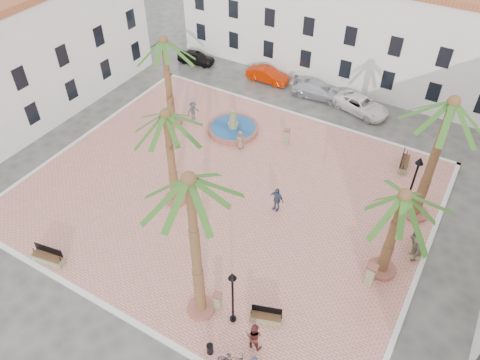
{
  "coord_description": "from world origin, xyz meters",
  "views": [
    {
      "loc": [
        12.54,
        -19.67,
        21.8
      ],
      "look_at": [
        1.0,
        0.0,
        1.6
      ],
      "focal_mm": 35.0,
      "sensor_mm": 36.0,
      "label": 1
    }
  ],
  "objects_px": {
    "pedestrian_east": "(416,247)",
    "car_black": "(196,57)",
    "bench_s": "(48,258)",
    "fountain": "(233,128)",
    "bollard_e": "(371,275)",
    "lamppost_e": "(415,176)",
    "car_silver": "(317,90)",
    "bollard_n": "(287,136)",
    "car_red": "(268,75)",
    "lamppost_s": "(233,289)",
    "litter_bin": "(210,349)",
    "palm_ne": "(449,116)",
    "bench_e": "(416,247)",
    "bench_ne": "(404,163)",
    "pedestrian_fountain_b": "(277,199)",
    "palm_s": "(190,195)",
    "pedestrian_fountain_a": "(240,140)",
    "palm_nw": "(165,51)",
    "pedestrian_north": "(193,111)",
    "bench_se": "(266,317)",
    "bollard_se": "(218,301)",
    "palm_e": "(401,207)",
    "car_white": "(361,105)",
    "palm_sw": "(167,126)"
  },
  "relations": [
    {
      "from": "palm_s",
      "to": "bollard_n",
      "type": "height_order",
      "value": "palm_s"
    },
    {
      "from": "bollard_n",
      "to": "car_red",
      "type": "height_order",
      "value": "bollard_n"
    },
    {
      "from": "pedestrian_north",
      "to": "bollard_e",
      "type": "bearing_deg",
      "value": -94.1
    },
    {
      "from": "litter_bin",
      "to": "pedestrian_east",
      "type": "xyz_separation_m",
      "value": [
        7.01,
        11.02,
        0.58
      ]
    },
    {
      "from": "litter_bin",
      "to": "pedestrian_fountain_b",
      "type": "distance_m",
      "value": 10.7
    },
    {
      "from": "car_red",
      "to": "lamppost_s",
      "type": "bearing_deg",
      "value": -156.41
    },
    {
      "from": "palm_nw",
      "to": "palm_sw",
      "type": "height_order",
      "value": "palm_nw"
    },
    {
      "from": "pedestrian_east",
      "to": "car_black",
      "type": "bearing_deg",
      "value": -141.66
    },
    {
      "from": "bench_e",
      "to": "bollard_se",
      "type": "bearing_deg",
      "value": 125.07
    },
    {
      "from": "bollard_e",
      "to": "car_red",
      "type": "distance_m",
      "value": 23.12
    },
    {
      "from": "lamppost_e",
      "to": "car_silver",
      "type": "height_order",
      "value": "lamppost_e"
    },
    {
      "from": "fountain",
      "to": "bollard_e",
      "type": "relative_size",
      "value": 2.68
    },
    {
      "from": "litter_bin",
      "to": "pedestrian_fountain_a",
      "type": "distance_m",
      "value": 16.58
    },
    {
      "from": "pedestrian_fountain_b",
      "to": "litter_bin",
      "type": "bearing_deg",
      "value": -70.13
    },
    {
      "from": "bollard_n",
      "to": "pedestrian_east",
      "type": "distance_m",
      "value": 12.95
    },
    {
      "from": "pedestrian_fountain_a",
      "to": "palm_s",
      "type": "bearing_deg",
      "value": -77.6
    },
    {
      "from": "palm_ne",
      "to": "bench_e",
      "type": "relative_size",
      "value": 4.85
    },
    {
      "from": "palm_sw",
      "to": "litter_bin",
      "type": "relative_size",
      "value": 10.91
    },
    {
      "from": "palm_nw",
      "to": "pedestrian_north",
      "type": "xyz_separation_m",
      "value": [
        1.17,
        1.3,
        -5.47
      ]
    },
    {
      "from": "palm_ne",
      "to": "bench_s",
      "type": "relative_size",
      "value": 4.34
    },
    {
      "from": "bollard_e",
      "to": "litter_bin",
      "type": "bearing_deg",
      "value": -124.12
    },
    {
      "from": "bollard_se",
      "to": "pedestrian_fountain_b",
      "type": "distance_m",
      "value": 8.25
    },
    {
      "from": "car_red",
      "to": "car_silver",
      "type": "relative_size",
      "value": 0.84
    },
    {
      "from": "palm_ne",
      "to": "pedestrian_north",
      "type": "distance_m",
      "value": 19.74
    },
    {
      "from": "bench_se",
      "to": "bollard_se",
      "type": "bearing_deg",
      "value": 175.49
    },
    {
      "from": "palm_e",
      "to": "pedestrian_east",
      "type": "relative_size",
      "value": 3.46
    },
    {
      "from": "palm_e",
      "to": "car_red",
      "type": "distance_m",
      "value": 22.92
    },
    {
      "from": "car_black",
      "to": "palm_e",
      "type": "bearing_deg",
      "value": -131.48
    },
    {
      "from": "bench_s",
      "to": "car_black",
      "type": "bearing_deg",
      "value": 94.91
    },
    {
      "from": "bench_s",
      "to": "bench_ne",
      "type": "bearing_deg",
      "value": 41.07
    },
    {
      "from": "pedestrian_fountain_b",
      "to": "palm_s",
      "type": "bearing_deg",
      "value": -79.58
    },
    {
      "from": "fountain",
      "to": "car_black",
      "type": "xyz_separation_m",
      "value": [
        -9.09,
        8.12,
        0.19
      ]
    },
    {
      "from": "bench_e",
      "to": "bollard_se",
      "type": "xyz_separation_m",
      "value": [
        -8.0,
        -9.36,
        0.38
      ]
    },
    {
      "from": "palm_ne",
      "to": "bench_e",
      "type": "bearing_deg",
      "value": -74.52
    },
    {
      "from": "bench_s",
      "to": "bench_se",
      "type": "distance_m",
      "value": 13.08
    },
    {
      "from": "bollard_n",
      "to": "pedestrian_fountain_a",
      "type": "xyz_separation_m",
      "value": [
        -2.75,
        -2.31,
        0.11
      ]
    },
    {
      "from": "pedestrian_fountain_b",
      "to": "car_red",
      "type": "distance_m",
      "value": 16.79
    },
    {
      "from": "lamppost_s",
      "to": "pedestrian_east",
      "type": "height_order",
      "value": "lamppost_s"
    },
    {
      "from": "fountain",
      "to": "bollard_se",
      "type": "relative_size",
      "value": 3.25
    },
    {
      "from": "pedestrian_fountain_b",
      "to": "car_silver",
      "type": "height_order",
      "value": "pedestrian_fountain_b"
    },
    {
      "from": "bench_s",
      "to": "bench_e",
      "type": "distance_m",
      "value": 21.62
    },
    {
      "from": "palm_s",
      "to": "bollard_se",
      "type": "height_order",
      "value": "palm_s"
    },
    {
      "from": "litter_bin",
      "to": "car_red",
      "type": "relative_size",
      "value": 0.17
    },
    {
      "from": "bench_s",
      "to": "car_red",
      "type": "distance_m",
      "value": 25.12
    },
    {
      "from": "bench_ne",
      "to": "pedestrian_east",
      "type": "bearing_deg",
      "value": -167.95
    },
    {
      "from": "bench_ne",
      "to": "car_silver",
      "type": "distance_m",
      "value": 10.97
    },
    {
      "from": "palm_nw",
      "to": "bench_s",
      "type": "bearing_deg",
      "value": -81.5
    },
    {
      "from": "car_white",
      "to": "bollard_se",
      "type": "bearing_deg",
      "value": -163.26
    },
    {
      "from": "fountain",
      "to": "pedestrian_fountain_a",
      "type": "distance_m",
      "value": 2.34
    },
    {
      "from": "lamppost_e",
      "to": "car_black",
      "type": "height_order",
      "value": "lamppost_e"
    }
  ]
}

